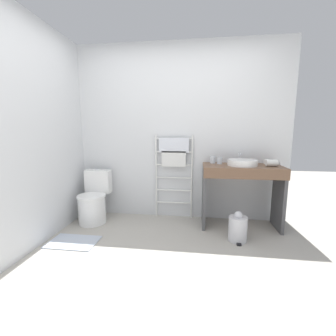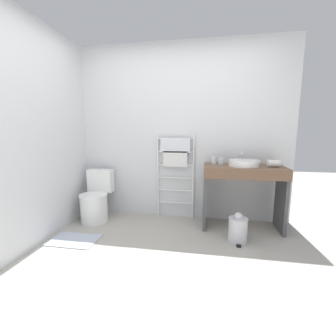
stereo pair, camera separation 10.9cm
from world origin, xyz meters
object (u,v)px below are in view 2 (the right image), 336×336
at_px(toilet, 96,201).
at_px(hair_dryer, 274,163).
at_px(sink_basin, 244,163).
at_px(cup_near_wall, 214,160).
at_px(towel_radiator, 175,159).
at_px(trash_bin, 238,229).
at_px(cup_near_edge, 221,161).

relative_size(toilet, hair_dryer, 4.01).
bearing_deg(sink_basin, cup_near_wall, 154.98).
bearing_deg(towel_radiator, toilet, -165.06).
distance_m(hair_dryer, trash_bin, 0.95).
distance_m(toilet, hair_dryer, 2.48).
distance_m(cup_near_edge, trash_bin, 0.92).
relative_size(sink_basin, cup_near_edge, 3.95).
bearing_deg(towel_radiator, hair_dryer, -10.47).
distance_m(towel_radiator, cup_near_wall, 0.56).
height_order(hair_dryer, trash_bin, hair_dryer).
bearing_deg(trash_bin, sink_basin, 77.23).
distance_m(cup_near_wall, hair_dryer, 0.75).
relative_size(sink_basin, hair_dryer, 2.09).
bearing_deg(hair_dryer, toilet, -178.54).
height_order(towel_radiator, sink_basin, towel_radiator).
bearing_deg(hair_dryer, sink_basin, 178.70).
bearing_deg(hair_dryer, cup_near_wall, 166.17).
xyz_separation_m(towel_radiator, trash_bin, (0.83, -0.64, -0.74)).
height_order(towel_radiator, cup_near_wall, towel_radiator).
bearing_deg(toilet, sink_basin, 1.95).
bearing_deg(sink_basin, towel_radiator, 166.03).
distance_m(sink_basin, trash_bin, 0.84).
xyz_separation_m(toilet, sink_basin, (2.04, 0.07, 0.59)).
bearing_deg(towel_radiator, cup_near_edge, -10.51).
height_order(toilet, trash_bin, toilet).
bearing_deg(cup_near_wall, towel_radiator, 174.05).
relative_size(sink_basin, cup_near_wall, 3.75).
relative_size(toilet, cup_near_wall, 7.20).
xyz_separation_m(toilet, trash_bin, (1.95, -0.34, -0.14)).
distance_m(sink_basin, cup_near_wall, 0.41).
xyz_separation_m(towel_radiator, cup_near_edge, (0.64, -0.12, -0.00)).
bearing_deg(cup_near_wall, sink_basin, -25.02).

